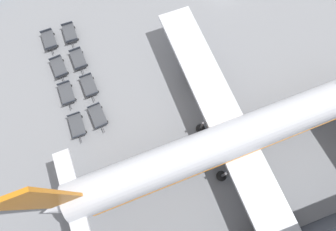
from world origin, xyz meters
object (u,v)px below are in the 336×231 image
(baggage_dolly_row_near_col_a, at_px, (49,40))
(baggage_dolly_row_mid_a_col_d, at_px, (98,116))
(baggage_dolly_row_mid_a_col_b, at_px, (79,59))
(baggage_dolly_row_mid_a_col_c, at_px, (89,86))
(airplane, at_px, (243,135))
(baggage_dolly_row_near_col_b, at_px, (59,67))
(baggage_dolly_row_near_col_c, at_px, (67,94))
(baggage_dolly_row_near_col_d, at_px, (77,126))
(baggage_dolly_row_mid_a_col_a, at_px, (70,33))

(baggage_dolly_row_near_col_a, bearing_deg, baggage_dolly_row_mid_a_col_d, 15.01)
(baggage_dolly_row_mid_a_col_b, xyz_separation_m, baggage_dolly_row_mid_a_col_c, (3.81, 0.34, 0.00))
(airplane, distance_m, baggage_dolly_row_near_col_b, 22.25)
(baggage_dolly_row_mid_a_col_d, bearing_deg, baggage_dolly_row_near_col_c, -145.32)
(baggage_dolly_row_near_col_c, bearing_deg, baggage_dolly_row_near_col_d, 3.01)
(baggage_dolly_row_near_col_b, distance_m, baggage_dolly_row_mid_a_col_b, 2.44)
(baggage_dolly_row_mid_a_col_a, height_order, baggage_dolly_row_mid_a_col_c, same)
(baggage_dolly_row_near_col_c, bearing_deg, baggage_dolly_row_mid_a_col_a, 164.47)
(baggage_dolly_row_mid_a_col_a, relative_size, baggage_dolly_row_mid_a_col_d, 0.99)
(baggage_dolly_row_mid_a_col_b, bearing_deg, baggage_dolly_row_near_col_b, -83.16)
(baggage_dolly_row_near_col_d, relative_size, baggage_dolly_row_mid_a_col_c, 0.99)
(airplane, bearing_deg, baggage_dolly_row_near_col_b, -133.77)
(baggage_dolly_row_mid_a_col_a, relative_size, baggage_dolly_row_mid_a_col_b, 0.99)
(baggage_dolly_row_near_col_d, height_order, baggage_dolly_row_mid_a_col_d, same)
(airplane, distance_m, baggage_dolly_row_mid_a_col_d, 15.59)
(baggage_dolly_row_near_col_c, relative_size, baggage_dolly_row_mid_a_col_b, 0.99)
(baggage_dolly_row_mid_a_col_a, bearing_deg, airplane, 34.99)
(baggage_dolly_row_near_col_b, distance_m, baggage_dolly_row_mid_a_col_a, 4.80)
(airplane, distance_m, baggage_dolly_row_mid_a_col_a, 23.95)
(baggage_dolly_row_mid_a_col_b, bearing_deg, baggage_dolly_row_mid_a_col_d, 2.58)
(airplane, relative_size, baggage_dolly_row_mid_a_col_c, 11.64)
(baggage_dolly_row_near_col_d, height_order, baggage_dolly_row_mid_a_col_c, same)
(baggage_dolly_row_near_col_c, xyz_separation_m, baggage_dolly_row_mid_a_col_d, (3.83, 2.65, 0.00))
(airplane, height_order, baggage_dolly_row_mid_a_col_a, airplane)
(airplane, relative_size, baggage_dolly_row_mid_a_col_a, 11.75)
(baggage_dolly_row_near_col_a, relative_size, baggage_dolly_row_mid_a_col_d, 0.99)
(baggage_dolly_row_near_col_c, bearing_deg, baggage_dolly_row_near_col_a, -176.74)
(baggage_dolly_row_near_col_d, xyz_separation_m, baggage_dolly_row_mid_a_col_c, (-4.19, 2.43, 0.00))
(baggage_dolly_row_near_col_a, distance_m, baggage_dolly_row_mid_a_col_d, 11.93)
(baggage_dolly_row_near_col_c, relative_size, baggage_dolly_row_mid_a_col_d, 0.99)
(baggage_dolly_row_mid_a_col_b, bearing_deg, baggage_dolly_row_near_col_c, -30.69)
(baggage_dolly_row_near_col_c, relative_size, baggage_dolly_row_mid_a_col_c, 1.00)
(baggage_dolly_row_mid_a_col_c, xyz_separation_m, baggage_dolly_row_mid_a_col_d, (3.91, 0.00, 0.00))
(baggage_dolly_row_near_col_a, relative_size, baggage_dolly_row_mid_a_col_b, 1.00)
(baggage_dolly_row_mid_a_col_a, bearing_deg, baggage_dolly_row_near_col_d, -9.30)
(baggage_dolly_row_near_col_d, xyz_separation_m, baggage_dolly_row_mid_a_col_b, (-8.00, 2.09, 0.00))
(baggage_dolly_row_mid_a_col_a, distance_m, baggage_dolly_row_mid_a_col_b, 3.93)
(baggage_dolly_row_near_col_c, xyz_separation_m, baggage_dolly_row_mid_a_col_b, (-3.88, 2.30, 0.00))
(baggage_dolly_row_mid_a_col_b, relative_size, baggage_dolly_row_mid_a_col_d, 1.00)
(baggage_dolly_row_mid_a_col_d, bearing_deg, airplane, 59.24)
(baggage_dolly_row_near_col_d, bearing_deg, baggage_dolly_row_near_col_c, -176.99)
(baggage_dolly_row_near_col_b, xyz_separation_m, baggage_dolly_row_mid_a_col_c, (3.52, 2.77, 0.00))
(baggage_dolly_row_mid_a_col_c, bearing_deg, baggage_dolly_row_mid_a_col_a, -176.47)
(baggage_dolly_row_near_col_c, xyz_separation_m, baggage_dolly_row_near_col_d, (4.11, 0.22, 0.00))
(baggage_dolly_row_mid_a_col_d, bearing_deg, baggage_dolly_row_near_col_b, -159.51)
(baggage_dolly_row_near_col_c, height_order, baggage_dolly_row_mid_a_col_d, same)
(baggage_dolly_row_near_col_b, xyz_separation_m, baggage_dolly_row_near_col_d, (7.71, 0.34, 0.00))
(airplane, bearing_deg, baggage_dolly_row_near_col_a, -140.00)
(baggage_dolly_row_near_col_d, height_order, baggage_dolly_row_mid_a_col_a, same)
(baggage_dolly_row_near_col_c, bearing_deg, baggage_dolly_row_mid_a_col_c, 91.60)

